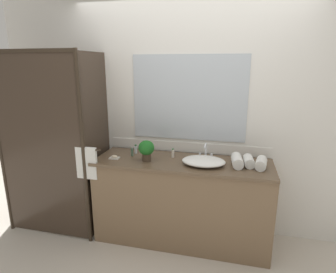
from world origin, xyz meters
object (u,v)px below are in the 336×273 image
(rolled_towel_near_edge, at_px, (261,163))
(faucet, at_px, (206,154))
(rolled_towel_far_edge, at_px, (237,161))
(sink_basin, at_px, (204,161))
(amenity_bottle_lotion, at_px, (173,153))
(amenity_bottle_conditioner, at_px, (136,149))
(soap_dish, at_px, (114,157))
(amenity_bottle_shampoo, at_px, (132,151))
(rolled_towel_middle, at_px, (249,161))
(potted_plant, at_px, (146,149))

(rolled_towel_near_edge, bearing_deg, faucet, 165.31)
(faucet, bearing_deg, rolled_towel_far_edge, -21.74)
(sink_basin, bearing_deg, amenity_bottle_lotion, 157.17)
(sink_basin, distance_m, amenity_bottle_conditioner, 0.79)
(sink_basin, xyz_separation_m, rolled_towel_far_edge, (0.32, 0.04, 0.02))
(amenity_bottle_lotion, bearing_deg, rolled_towel_near_edge, -7.39)
(sink_basin, distance_m, soap_dish, 0.93)
(amenity_bottle_shampoo, xyz_separation_m, rolled_towel_far_edge, (1.10, -0.05, 0.00))
(rolled_towel_near_edge, height_order, rolled_towel_middle, rolled_towel_near_edge)
(faucet, height_order, rolled_towel_far_edge, faucet)
(amenity_bottle_conditioner, xyz_separation_m, amenity_bottle_lotion, (0.43, -0.04, -0.00))
(amenity_bottle_lotion, distance_m, rolled_towel_near_edge, 0.89)
(potted_plant, relative_size, rolled_towel_far_edge, 0.89)
(rolled_towel_near_edge, relative_size, rolled_towel_far_edge, 0.84)
(potted_plant, height_order, rolled_towel_far_edge, potted_plant)
(soap_dish, distance_m, amenity_bottle_lotion, 0.61)
(amenity_bottle_lotion, relative_size, amenity_bottle_shampoo, 0.94)
(amenity_bottle_lotion, distance_m, rolled_towel_middle, 0.77)
(amenity_bottle_conditioner, bearing_deg, amenity_bottle_shampoo, -95.88)
(rolled_towel_near_edge, bearing_deg, amenity_bottle_conditioner, 173.42)
(rolled_towel_near_edge, height_order, rolled_towel_far_edge, rolled_towel_far_edge)
(soap_dish, height_order, amenity_bottle_shampoo, amenity_bottle_shampoo)
(potted_plant, relative_size, amenity_bottle_conditioner, 2.14)
(sink_basin, distance_m, faucet, 0.17)
(faucet, distance_m, amenity_bottle_shampoo, 0.78)
(faucet, bearing_deg, rolled_towel_near_edge, -14.69)
(amenity_bottle_shampoo, distance_m, rolled_towel_middle, 1.21)
(faucet, bearing_deg, sink_basin, -90.00)
(rolled_towel_middle, bearing_deg, potted_plant, -174.79)
(rolled_towel_far_edge, bearing_deg, sink_basin, -172.23)
(faucet, distance_m, amenity_bottle_conditioner, 0.77)
(faucet, height_order, amenity_bottle_lotion, faucet)
(rolled_towel_near_edge, bearing_deg, soap_dish, -177.32)
(amenity_bottle_conditioner, bearing_deg, amenity_bottle_lotion, -4.92)
(faucet, distance_m, soap_dish, 0.95)
(amenity_bottle_shampoo, relative_size, rolled_towel_middle, 0.51)
(rolled_towel_near_edge, distance_m, rolled_towel_far_edge, 0.22)
(potted_plant, bearing_deg, amenity_bottle_conditioner, 133.24)
(rolled_towel_middle, relative_size, rolled_towel_far_edge, 0.83)
(potted_plant, bearing_deg, rolled_towel_middle, 5.21)
(faucet, height_order, amenity_bottle_shampoo, faucet)
(sink_basin, bearing_deg, rolled_towel_far_edge, 7.77)
(sink_basin, bearing_deg, rolled_towel_near_edge, 3.12)
(soap_dish, bearing_deg, amenity_bottle_shampoo, 41.09)
(faucet, xyz_separation_m, rolled_towel_near_edge, (0.54, -0.14, -0.01))
(amenity_bottle_conditioner, bearing_deg, potted_plant, -46.76)
(potted_plant, xyz_separation_m, rolled_towel_near_edge, (1.12, 0.05, -0.07))
(potted_plant, height_order, soap_dish, potted_plant)
(amenity_bottle_conditioner, height_order, rolled_towel_middle, amenity_bottle_conditioner)
(sink_basin, distance_m, potted_plant, 0.59)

